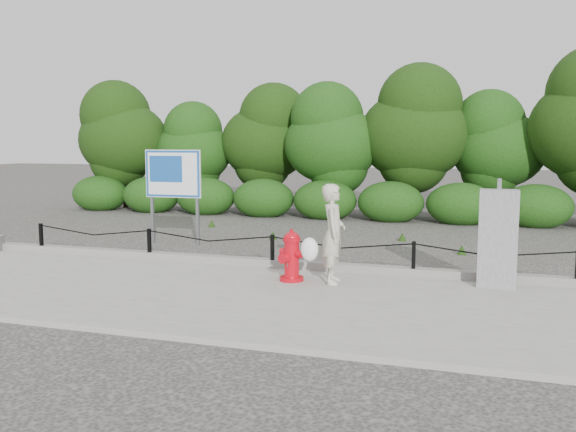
# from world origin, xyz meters

# --- Properties ---
(ground) EXTENTS (90.00, 90.00, 0.00)m
(ground) POSITION_xyz_m (0.00, 0.00, 0.00)
(ground) COLOR #2D2B28
(ground) RESTS_ON ground
(sidewalk) EXTENTS (14.00, 4.00, 0.08)m
(sidewalk) POSITION_xyz_m (0.00, -2.00, 0.04)
(sidewalk) COLOR gray
(sidewalk) RESTS_ON ground
(curb) EXTENTS (14.00, 0.22, 0.14)m
(curb) POSITION_xyz_m (0.00, 0.05, 0.15)
(curb) COLOR slate
(curb) RESTS_ON sidewalk
(chain_barrier) EXTENTS (10.06, 0.06, 0.60)m
(chain_barrier) POSITION_xyz_m (0.00, 0.00, 0.46)
(chain_barrier) COLOR black
(chain_barrier) RESTS_ON sidewalk
(treeline) EXTENTS (20.22, 3.70, 4.87)m
(treeline) POSITION_xyz_m (0.35, 8.90, 2.56)
(treeline) COLOR black
(treeline) RESTS_ON ground
(fire_hydrant) EXTENTS (0.52, 0.52, 0.84)m
(fire_hydrant) POSITION_xyz_m (0.64, -0.90, 0.48)
(fire_hydrant) COLOR red
(fire_hydrant) RESTS_ON sidewalk
(pedestrian) EXTENTS (0.73, 0.63, 1.59)m
(pedestrian) POSITION_xyz_m (1.30, -0.85, 0.86)
(pedestrian) COLOR #BBB7A0
(pedestrian) RESTS_ON sidewalk
(utility_cabinet) EXTENTS (0.58, 0.41, 1.68)m
(utility_cabinet) POSITION_xyz_m (3.80, -0.33, 0.84)
(utility_cabinet) COLOR #979799
(utility_cabinet) RESTS_ON sidewalk
(advertising_sign) EXTENTS (1.35, 0.15, 2.15)m
(advertising_sign) POSITION_xyz_m (-3.11, 2.13, 1.52)
(advertising_sign) COLOR slate
(advertising_sign) RESTS_ON ground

